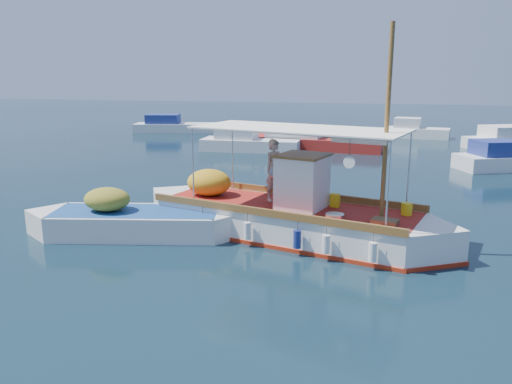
# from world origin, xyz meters

# --- Properties ---
(ground) EXTENTS (160.00, 160.00, 0.00)m
(ground) POSITION_xyz_m (0.00, 0.00, 0.00)
(ground) COLOR black
(ground) RESTS_ON ground
(fishing_caique) EXTENTS (10.46, 4.79, 6.59)m
(fishing_caique) POSITION_xyz_m (-0.43, 0.76, 0.58)
(fishing_caique) COLOR white
(fishing_caique) RESTS_ON ground
(dinghy) EXTENTS (7.04, 3.12, 1.76)m
(dinghy) POSITION_xyz_m (-5.07, -0.42, 0.37)
(dinghy) COLOR white
(dinghy) RESTS_ON ground
(bg_boat_nw) EXTENTS (6.69, 2.63, 1.80)m
(bg_boat_nw) POSITION_xyz_m (-6.49, 18.21, 0.49)
(bg_boat_nw) COLOR silver
(bg_boat_nw) RESTS_ON ground
(bg_boat_n) EXTENTS (9.43, 3.45, 1.80)m
(bg_boat_n) POSITION_xyz_m (-2.53, 20.09, 0.49)
(bg_boat_n) COLOR #A4231B
(bg_boat_n) RESTS_ON ground
(bg_boat_ne) EXTENTS (5.81, 4.15, 1.80)m
(bg_boat_ne) POSITION_xyz_m (8.87, 15.02, 0.49)
(bg_boat_ne) COLOR silver
(bg_boat_ne) RESTS_ON ground
(bg_boat_far_w) EXTENTS (7.46, 3.83, 1.80)m
(bg_boat_far_w) POSITION_xyz_m (-16.03, 27.30, 0.49)
(bg_boat_far_w) COLOR silver
(bg_boat_far_w) RESTS_ON ground
(bg_boat_far_n) EXTENTS (5.33, 2.75, 1.80)m
(bg_boat_far_n) POSITION_xyz_m (4.80, 28.73, 0.49)
(bg_boat_far_n) COLOR silver
(bg_boat_far_n) RESTS_ON ground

